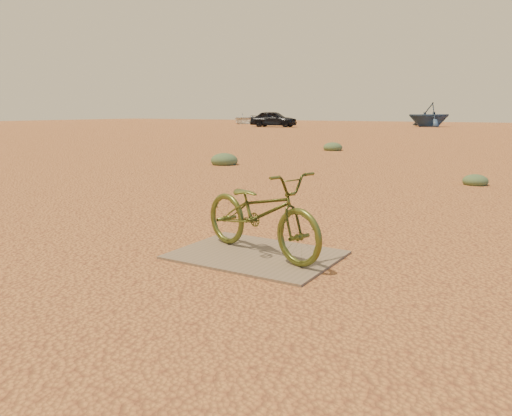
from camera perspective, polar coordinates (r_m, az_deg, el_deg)
The scene contains 9 objects.
ground at distance 4.57m, azimuth -4.35°, elevation -6.26°, with size 120.00×120.00×0.00m, color #BF783C.
plywood_board at distance 4.76m, azimuth -0.00°, elevation -5.37°, with size 1.49×1.12×0.02m, color #725F4B.
bicycle at distance 4.66m, azimuth 0.55°, elevation -0.49°, with size 0.53×1.53×0.80m, color #4A541E.
car at distance 42.37m, azimuth 2.03°, elevation 10.14°, with size 1.57×3.89×1.32m, color black.
boat_near_left at distance 52.90m, azimuth -0.91°, elevation 10.19°, with size 3.66×5.12×1.06m, color white.
boat_far_left at distance 45.17m, azimuth 19.18°, elevation 10.05°, with size 3.34×3.87×2.03m, color #304A6D.
kale_a at distance 12.81m, azimuth -3.65°, elevation 4.98°, with size 0.69×0.69×0.38m, color #516843.
kale_b at distance 10.15m, azimuth 23.75°, elevation 2.45°, with size 0.46×0.46×0.25m, color #516843.
kale_c at distance 17.55m, azimuth 8.76°, elevation 6.52°, with size 0.66×0.66×0.36m, color #516843.
Camera 1 is at (2.53, -3.55, 1.36)m, focal length 35.00 mm.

